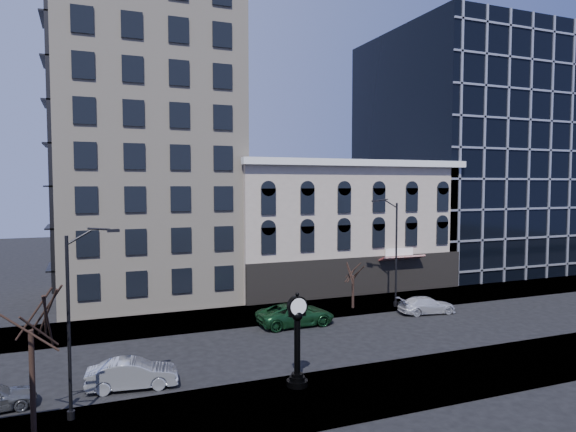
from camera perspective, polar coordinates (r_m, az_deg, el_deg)
name	(u,v)px	position (r m, az deg, el deg)	size (l,w,h in m)	color
ground	(282,346)	(33.45, -0.65, -14.30)	(160.00, 160.00, 0.00)	black
sidewalk_far	(245,316)	(40.70, -4.80, -10.97)	(160.00, 6.00, 0.12)	gray
sidewalk_near	(342,393)	(26.58, 5.97, -19.00)	(160.00, 6.00, 0.12)	gray
cream_tower	(144,84)	(49.71, -15.72, 13.92)	(15.90, 15.40, 42.50)	#C2B49C
victorian_row	(337,227)	(51.46, 5.41, -1.22)	(22.60, 11.19, 12.50)	#B6A695
glass_office	(464,154)	(66.84, 18.94, 6.56)	(20.00, 20.15, 28.00)	black
street_clock	(297,344)	(26.43, 1.03, -14.02)	(1.08, 1.08, 4.75)	black
street_lamp_near	(83,272)	(23.81, -21.83, -5.81)	(2.18, 0.42, 8.42)	black
street_lamp_far	(389,224)	(42.83, 11.16, -0.88)	(2.34, 0.66, 9.11)	black
bare_tree_near	(30,308)	(23.32, -26.74, -9.08)	(3.99, 3.99, 6.85)	#2F1E17
bare_tree_far	(353,269)	(42.49, 7.25, -5.84)	(2.49, 2.49, 4.28)	#2F1E17
car_near_b	(133,374)	(28.05, -16.89, -16.43)	(1.55, 4.44, 1.46)	#A5A8AD
car_far_a	(296,315)	(37.94, 0.87, -10.89)	(2.63, 5.69, 1.58)	#143F1E
car_far_b	(427,305)	(42.74, 15.16, -9.54)	(1.87, 4.59, 1.33)	silver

